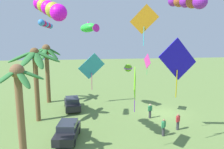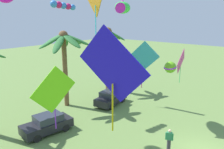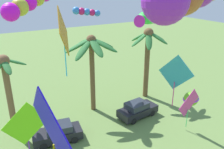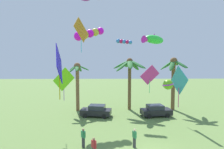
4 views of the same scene
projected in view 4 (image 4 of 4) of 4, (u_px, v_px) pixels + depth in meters
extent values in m
cylinder|color=brown|center=(130.00, 85.00, 26.79)|extent=(0.48, 0.48, 7.21)
ellipsoid|color=#2D7033|center=(138.00, 64.00, 26.71)|extent=(2.67, 1.05, 1.52)
ellipsoid|color=#2D7033|center=(134.00, 65.00, 27.41)|extent=(2.23, 2.33, 1.79)
ellipsoid|color=#2D7033|center=(128.00, 64.00, 27.79)|extent=(1.07, 2.72, 1.38)
ellipsoid|color=#2D7033|center=(122.00, 64.00, 26.89)|extent=(2.70, 1.50, 1.53)
ellipsoid|color=#2D7033|center=(123.00, 66.00, 26.03)|extent=(2.52, 1.80, 1.83)
ellipsoid|color=#2D7033|center=(130.00, 64.00, 25.31)|extent=(0.94, 2.68, 1.43)
ellipsoid|color=#2D7033|center=(136.00, 64.00, 25.66)|extent=(2.37, 2.44, 1.40)
sphere|color=brown|center=(130.00, 61.00, 26.52)|extent=(0.91, 0.91, 0.91)
cylinder|color=brown|center=(78.00, 88.00, 26.27)|extent=(0.50, 0.50, 6.51)
ellipsoid|color=#2D7033|center=(83.00, 68.00, 26.12)|extent=(1.81, 0.64, 0.96)
ellipsoid|color=#2D7033|center=(79.00, 68.00, 26.81)|extent=(0.83, 1.73, 1.20)
ellipsoid|color=#2D7033|center=(74.00, 68.00, 26.57)|extent=(1.67, 1.52, 1.03)
ellipsoid|color=#2D7033|center=(73.00, 69.00, 25.56)|extent=(1.55, 1.46, 1.28)
ellipsoid|color=#2D7033|center=(77.00, 68.00, 25.22)|extent=(0.73, 1.82, 0.97)
sphere|color=brown|center=(77.00, 66.00, 26.03)|extent=(0.95, 0.95, 0.95)
cylinder|color=brown|center=(173.00, 85.00, 26.77)|extent=(0.55, 0.55, 7.23)
ellipsoid|color=#2D7033|center=(181.00, 64.00, 26.41)|extent=(2.25, 0.95, 1.41)
ellipsoid|color=#2D7033|center=(175.00, 63.00, 27.44)|extent=(1.81, 2.28, 1.10)
ellipsoid|color=#2D7033|center=(169.00, 64.00, 27.42)|extent=(1.50, 2.22, 1.48)
ellipsoid|color=#2D7033|center=(167.00, 65.00, 26.68)|extent=(2.11, 1.01, 1.66)
ellipsoid|color=#2D7033|center=(172.00, 65.00, 25.78)|extent=(1.63, 2.02, 1.72)
ellipsoid|color=#2D7033|center=(180.00, 64.00, 25.72)|extent=(1.84, 2.15, 1.39)
sphere|color=brown|center=(174.00, 61.00, 26.49)|extent=(1.04, 1.04, 1.04)
cube|color=black|center=(156.00, 112.00, 23.70)|extent=(4.08, 2.16, 0.70)
cube|color=#282D38|center=(155.00, 107.00, 23.63)|extent=(2.19, 1.73, 0.56)
cylinder|color=black|center=(162.00, 112.00, 24.67)|extent=(0.62, 0.25, 0.60)
cylinder|color=black|center=(167.00, 115.00, 23.12)|extent=(0.62, 0.25, 0.60)
cylinder|color=black|center=(145.00, 113.00, 24.33)|extent=(0.62, 0.25, 0.60)
cylinder|color=black|center=(149.00, 116.00, 22.79)|extent=(0.62, 0.25, 0.60)
cube|color=black|center=(96.00, 112.00, 23.64)|extent=(4.11, 2.26, 0.70)
cube|color=#282D38|center=(97.00, 107.00, 23.57)|extent=(2.23, 1.78, 0.56)
cylinder|color=black|center=(85.00, 116.00, 23.04)|extent=(0.62, 0.27, 0.60)
cylinder|color=black|center=(88.00, 112.00, 24.59)|extent=(0.62, 0.27, 0.60)
cylinder|color=black|center=(104.00, 116.00, 22.73)|extent=(0.62, 0.27, 0.60)
cylinder|color=black|center=(106.00, 113.00, 24.28)|extent=(0.62, 0.27, 0.60)
cylinder|color=#38383D|center=(134.00, 142.00, 15.19)|extent=(0.26, 0.26, 0.84)
cube|color=#338956|center=(134.00, 134.00, 15.14)|extent=(0.34, 0.43, 0.54)
sphere|color=beige|center=(135.00, 130.00, 15.11)|extent=(0.21, 0.21, 0.21)
cylinder|color=#338956|center=(133.00, 134.00, 15.36)|extent=(0.09, 0.09, 0.52)
cylinder|color=#338956|center=(136.00, 136.00, 14.93)|extent=(0.09, 0.09, 0.52)
cube|color=#B72D33|center=(94.00, 144.00, 13.40)|extent=(0.41, 0.44, 0.54)
sphere|color=#A37556|center=(94.00, 139.00, 13.37)|extent=(0.21, 0.21, 0.21)
cylinder|color=#B72D33|center=(96.00, 146.00, 13.23)|extent=(0.09, 0.09, 0.52)
cylinder|color=#B72D33|center=(92.00, 143.00, 13.59)|extent=(0.09, 0.09, 0.52)
cylinder|color=#38383D|center=(83.00, 142.00, 15.25)|extent=(0.26, 0.26, 0.84)
cube|color=#338956|center=(83.00, 134.00, 15.20)|extent=(0.42, 0.44, 0.54)
sphere|color=#A37556|center=(83.00, 130.00, 15.17)|extent=(0.21, 0.21, 0.21)
cylinder|color=#338956|center=(85.00, 136.00, 15.03)|extent=(0.09, 0.09, 0.52)
cylinder|color=#338956|center=(82.00, 134.00, 15.38)|extent=(0.09, 0.09, 0.52)
cube|color=#6FDE15|center=(64.00, 79.00, 18.10)|extent=(2.32, 0.72, 2.41)
cylinder|color=purple|center=(64.00, 93.00, 18.20)|extent=(0.05, 0.05, 1.57)
sphere|color=#62B71D|center=(168.00, 85.00, 16.66)|extent=(0.92, 0.92, 0.92)
torus|color=#A72EE1|center=(168.00, 85.00, 16.66)|extent=(1.24, 1.24, 0.30)
sphere|color=#327ED9|center=(118.00, 41.00, 25.15)|extent=(0.61, 0.61, 0.61)
sphere|color=#C8185F|center=(121.00, 41.00, 25.02)|extent=(0.59, 0.59, 0.59)
sphere|color=#327ED9|center=(124.00, 42.00, 24.90)|extent=(0.56, 0.56, 0.56)
sphere|color=#C8185F|center=(127.00, 42.00, 24.78)|extent=(0.54, 0.54, 0.54)
sphere|color=#327ED9|center=(130.00, 42.00, 24.65)|extent=(0.52, 0.52, 0.52)
cube|color=#339FB9|center=(179.00, 80.00, 20.91)|extent=(0.71, 3.48, 3.44)
cylinder|color=#B62B74|center=(178.00, 98.00, 21.06)|extent=(0.08, 0.08, 2.29)
cube|color=#C63189|center=(150.00, 75.00, 14.88)|extent=(1.67, 0.27, 1.67)
cylinder|color=#31D567|center=(150.00, 86.00, 14.95)|extent=(0.04, 0.04, 1.09)
cube|color=#1C10C8|center=(59.00, 63.00, 14.58)|extent=(0.61, 3.28, 3.28)
cylinder|color=#B29F0A|center=(60.00, 86.00, 14.72)|extent=(0.07, 0.07, 2.16)
cube|color=#C37D16|center=(81.00, 30.00, 16.65)|extent=(1.01, 2.10, 2.28)
cylinder|color=#32D6E9|center=(81.00, 44.00, 16.75)|extent=(0.05, 0.05, 1.50)
ellipsoid|color=#2DD63E|center=(154.00, 40.00, 20.93)|extent=(3.01, 2.50, 1.18)
cone|color=#D322B1|center=(146.00, 40.00, 20.32)|extent=(1.21, 1.18, 0.91)
cone|color=#D322B1|center=(154.00, 36.00, 20.89)|extent=(0.72, 0.72, 0.54)
sphere|color=#EA0FE5|center=(79.00, 36.00, 22.98)|extent=(1.18, 1.18, 1.18)
sphere|color=gold|center=(84.00, 35.00, 23.39)|extent=(1.13, 1.13, 1.13)
sphere|color=#EA0FE5|center=(90.00, 33.00, 23.80)|extent=(1.08, 1.08, 1.08)
sphere|color=gold|center=(95.00, 32.00, 24.21)|extent=(1.03, 1.03, 1.03)
sphere|color=#EA0FE5|center=(100.00, 31.00, 24.63)|extent=(0.99, 0.99, 0.99)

